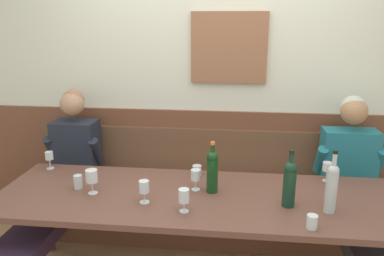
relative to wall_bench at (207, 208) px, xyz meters
name	(u,v)px	position (x,y,z in m)	size (l,w,h in m)	color
room_wall_back	(211,74)	(0.00, 0.26, 1.12)	(6.80, 0.12, 2.80)	silver
wood_wainscot_panel	(209,170)	(0.00, 0.21, 0.27)	(6.80, 0.03, 1.09)	brown
wall_bench	(207,208)	(0.00, 0.00, 0.00)	(2.99, 0.42, 0.94)	brown
dining_table	(200,205)	(0.00, -0.69, 0.39)	(2.69, 0.85, 0.74)	brown
person_center_right_seat	(61,181)	(-1.12, -0.35, 0.36)	(0.47, 1.29, 1.30)	#332E32
person_center_left_seat	(359,198)	(1.12, -0.37, 0.34)	(0.52, 1.28, 1.29)	#24333F
wine_bottle_amber_mid	(332,186)	(0.79, -0.82, 0.62)	(0.07, 0.07, 0.39)	#B7C3C0
wine_bottle_green_tall	(212,170)	(0.08, -0.63, 0.61)	(0.08, 0.08, 0.35)	#133C18
wine_bottle_clear_water	(290,182)	(0.56, -0.78, 0.61)	(0.08, 0.08, 0.36)	#143623
wine_glass_by_bottle	(196,176)	(-0.03, -0.61, 0.56)	(0.07, 0.07, 0.15)	silver
wine_glass_mid_left	(144,188)	(-0.34, -0.83, 0.55)	(0.06, 0.06, 0.15)	silver
wine_glass_right_end	(327,168)	(0.88, -0.36, 0.56)	(0.07, 0.07, 0.14)	silver
wine_glass_center_front	(49,156)	(-1.19, -0.36, 0.56)	(0.06, 0.06, 0.14)	silver
wine_glass_center_rear	(92,177)	(-0.71, -0.74, 0.58)	(0.08, 0.08, 0.17)	silver
wine_glass_near_bucket	(184,197)	(-0.07, -0.92, 0.55)	(0.07, 0.07, 0.15)	silver
water_tumbler_right	(197,171)	(-0.05, -0.37, 0.50)	(0.07, 0.07, 0.08)	silver
water_tumbler_left	(78,182)	(-0.83, -0.68, 0.50)	(0.06, 0.06, 0.09)	silver
water_tumbler_center	(312,222)	(0.65, -1.03, 0.50)	(0.06, 0.06, 0.08)	silver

